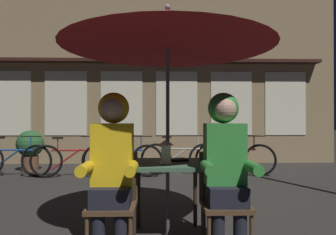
{
  "coord_description": "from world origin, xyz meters",
  "views": [
    {
      "loc": [
        -0.08,
        -3.01,
        1.16
      ],
      "look_at": [
        0.0,
        -0.11,
        1.18
      ],
      "focal_mm": 32.57,
      "sensor_mm": 36.0,
      "label": 1
    }
  ],
  "objects": [
    {
      "name": "shopfront_building",
      "position": [
        -0.36,
        5.4,
        3.09
      ],
      "size": [
        10.0,
        0.93,
        6.2
      ],
      "color": "#937A56",
      "rests_on": "ground_plane"
    },
    {
      "name": "book",
      "position": [
        0.1,
        0.1,
        0.75
      ],
      "size": [
        0.24,
        0.2,
        0.02
      ],
      "primitive_type": "cube",
      "rotation": [
        0.0,
        0.0,
        0.35
      ],
      "color": "black",
      "rests_on": "cafe_table"
    },
    {
      "name": "patio_umbrella",
      "position": [
        0.0,
        0.0,
        2.06
      ],
      "size": [
        2.1,
        2.1,
        2.31
      ],
      "color": "#4C4C51",
      "rests_on": "ground_plane"
    },
    {
      "name": "potted_plant",
      "position": [
        -3.01,
        3.96,
        0.54
      ],
      "size": [
        0.6,
        0.6,
        0.92
      ],
      "color": "brown",
      "rests_on": "ground_plane"
    },
    {
      "name": "chair_left",
      "position": [
        -0.48,
        -0.37,
        0.49
      ],
      "size": [
        0.4,
        0.4,
        0.87
      ],
      "color": "#513823",
      "rests_on": "ground_plane"
    },
    {
      "name": "chair_right",
      "position": [
        0.48,
        -0.37,
        0.49
      ],
      "size": [
        0.4,
        0.4,
        0.87
      ],
      "color": "#513823",
      "rests_on": "ground_plane"
    },
    {
      "name": "bicycle_fourth",
      "position": [
        0.35,
        3.44,
        0.35
      ],
      "size": [
        1.68,
        0.1,
        0.84
      ],
      "color": "black",
      "rests_on": "ground_plane"
    },
    {
      "name": "lantern",
      "position": [
        -0.02,
        -0.08,
        0.86
      ],
      "size": [
        0.11,
        0.11,
        0.23
      ],
      "color": "white",
      "rests_on": "cafe_table"
    },
    {
      "name": "cafe_table",
      "position": [
        0.0,
        0.0,
        0.64
      ],
      "size": [
        0.72,
        0.72,
        0.74
      ],
      "color": "#42664C",
      "rests_on": "ground_plane"
    },
    {
      "name": "bicycle_nearest",
      "position": [
        -3.08,
        3.27,
        0.35
      ],
      "size": [
        1.68,
        0.24,
        0.84
      ],
      "color": "black",
      "rests_on": "ground_plane"
    },
    {
      "name": "bicycle_fifth",
      "position": [
        1.5,
        3.35,
        0.35
      ],
      "size": [
        1.64,
        0.46,
        0.84
      ],
      "color": "black",
      "rests_on": "ground_plane"
    },
    {
      "name": "person_right_hooded",
      "position": [
        0.48,
        -0.43,
        0.85
      ],
      "size": [
        0.45,
        0.56,
        1.4
      ],
      "color": "black",
      "rests_on": "ground_plane"
    },
    {
      "name": "bicycle_third",
      "position": [
        -0.84,
        3.24,
        0.35
      ],
      "size": [
        1.68,
        0.24,
        0.84
      ],
      "color": "black",
      "rests_on": "ground_plane"
    },
    {
      "name": "person_left_hooded",
      "position": [
        -0.48,
        -0.43,
        0.85
      ],
      "size": [
        0.45,
        0.56,
        1.4
      ],
      "color": "black",
      "rests_on": "ground_plane"
    },
    {
      "name": "bicycle_second",
      "position": [
        -1.85,
        3.18,
        0.35
      ],
      "size": [
        1.68,
        0.14,
        0.84
      ],
      "color": "black",
      "rests_on": "ground_plane"
    }
  ]
}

